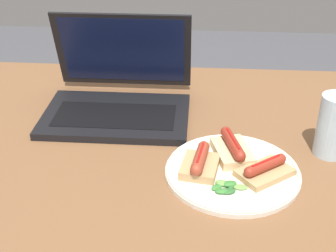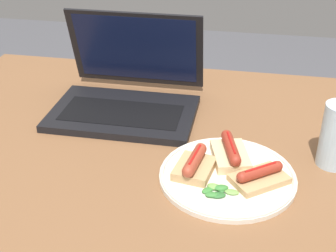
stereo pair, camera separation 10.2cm
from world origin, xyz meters
name	(u,v)px [view 2 (the right image)]	position (x,y,z in m)	size (l,w,h in m)	color
desk	(174,164)	(0.00, 0.00, 0.65)	(1.30, 0.85, 0.73)	brown
laptop	(127,94)	(-0.14, 0.12, 0.77)	(0.36, 0.30, 0.23)	black
plate	(227,175)	(0.13, -0.14, 0.73)	(0.28, 0.28, 0.02)	silver
sausage_toast_left	(195,165)	(0.07, -0.14, 0.75)	(0.09, 0.11, 0.05)	tan
sausage_toast_middle	(259,176)	(0.20, -0.15, 0.75)	(0.13, 0.12, 0.04)	tan
sausage_toast_right	(230,153)	(0.14, -0.09, 0.75)	(0.10, 0.12, 0.05)	#D6B784
salad_pile	(218,191)	(0.12, -0.20, 0.74)	(0.07, 0.05, 0.01)	#709E4C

